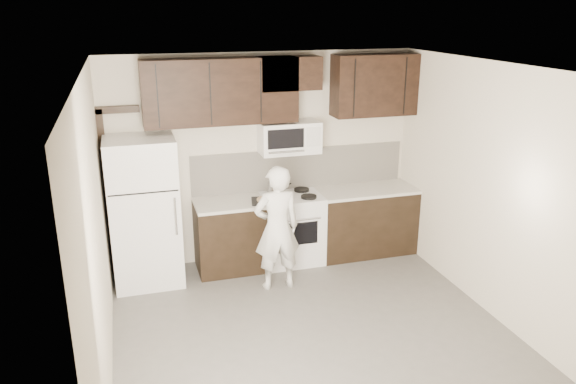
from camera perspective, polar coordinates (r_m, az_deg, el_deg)
name	(u,v)px	position (r m, az deg, el deg)	size (l,w,h in m)	color
floor	(319,343)	(5.86, 3.18, -15.04)	(4.50, 4.50, 0.00)	#595653
back_wall	(263,158)	(7.30, -2.57, 3.44)	(4.00, 4.00, 0.00)	beige
ceiling	(325,71)	(4.93, 3.74, 12.20)	(4.50, 4.50, 0.00)	white
counter_run	(314,226)	(7.46, 2.61, -3.46)	(2.95, 0.64, 0.91)	black
stove	(292,228)	(7.37, 0.39, -3.68)	(0.76, 0.66, 0.94)	white
backsplash	(300,168)	(7.46, 1.20, 2.44)	(2.90, 0.02, 0.54)	silver
upper_cabinets	(282,87)	(7.00, -0.65, 10.61)	(3.48, 0.35, 0.78)	black
microwave	(289,137)	(7.12, 0.13, 5.57)	(0.76, 0.42, 0.40)	white
refrigerator	(145,212)	(6.89, -14.37, -1.96)	(0.80, 0.76, 1.80)	white
door_trim	(109,179)	(7.09, -17.70, 1.27)	(0.50, 0.08, 2.12)	black
saucepan	(275,188)	(7.28, -1.29, 0.43)	(0.33, 0.19, 0.18)	silver
baking_tray	(268,201)	(6.99, -2.09, -0.91)	(0.40, 0.30, 0.02)	black
pizza	(268,199)	(6.98, -2.09, -0.75)	(0.27, 0.27, 0.02)	beige
person	(277,228)	(6.58, -1.13, -3.69)	(0.55, 0.36, 1.51)	silver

